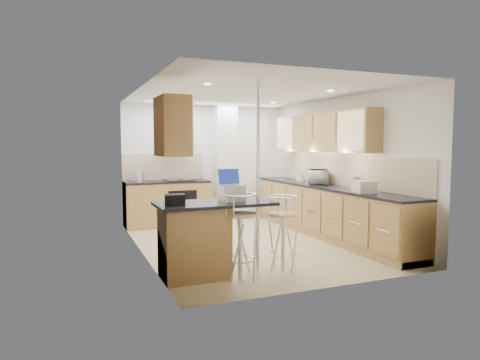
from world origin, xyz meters
name	(u,v)px	position (x,y,z in m)	size (l,w,h in m)	color
ground	(250,243)	(0.00, 0.00, 0.00)	(4.80, 4.80, 0.00)	tan
room_shell	(259,151)	(0.32, 0.38, 1.54)	(3.64, 4.84, 2.51)	silver
right_counter	(326,211)	(1.50, 0.00, 0.46)	(0.63, 4.40, 0.92)	olive
back_counter	(167,203)	(-0.95, 2.10, 0.46)	(1.70, 0.63, 0.92)	olive
peninsula	(215,238)	(-1.12, -1.45, 0.48)	(1.47, 0.72, 0.94)	olive
microwave	(318,177)	(1.56, 0.37, 1.05)	(0.48, 0.33, 0.27)	white
laptop	(232,193)	(-0.90, -1.46, 1.04)	(0.30, 0.23, 0.21)	#A2A3AA
bag	(175,200)	(-1.65, -1.52, 1.00)	(0.24, 0.17, 0.13)	black
bar_stool_near	(240,236)	(-0.88, -1.69, 0.53)	(0.44, 0.44, 1.07)	tan
bar_stool_end	(283,233)	(-0.23, -1.59, 0.50)	(0.41, 0.41, 1.00)	tan
jar_a	(299,177)	(1.55, 1.09, 1.01)	(0.12, 0.12, 0.17)	beige
jar_b	(301,178)	(1.50, 0.90, 0.99)	(0.11, 0.11, 0.15)	beige
jar_c	(354,182)	(1.68, -0.55, 1.02)	(0.14, 0.14, 0.20)	#B4A690
jar_d	(363,186)	(1.57, -0.93, 0.99)	(0.10, 0.10, 0.14)	white
bread_bin	(364,187)	(1.40, -1.16, 1.01)	(0.27, 0.34, 0.18)	beige
kettle	(140,176)	(-1.50, 2.09, 1.03)	(0.16, 0.16, 0.22)	silver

